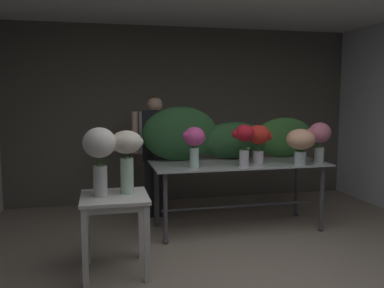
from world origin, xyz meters
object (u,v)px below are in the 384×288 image
(vase_white_roses_tall, at_px, (99,151))
(florist, at_px, (155,143))
(vase_fuchsia_stock, at_px, (194,141))
(display_table_glass, at_px, (238,173))
(vase_scarlet_freesia, at_px, (259,138))
(side_table_white, at_px, (115,207))
(vase_crimson_dahlias, at_px, (244,139))
(vase_cream_lisianthus_tall, at_px, (127,152))
(vase_peach_anemones, at_px, (301,142))
(vase_rosy_hydrangea, at_px, (320,136))

(vase_white_roses_tall, bearing_deg, florist, 66.27)
(vase_fuchsia_stock, bearing_deg, display_table_glass, 19.57)
(vase_scarlet_freesia, bearing_deg, vase_fuchsia_stock, -173.58)
(side_table_white, relative_size, florist, 0.45)
(display_table_glass, xyz_separation_m, vase_crimson_dahlias, (-0.03, -0.28, 0.44))
(vase_fuchsia_stock, xyz_separation_m, vase_cream_lisianthus_tall, (-0.79, -0.65, -0.01))
(display_table_glass, xyz_separation_m, vase_white_roses_tall, (-1.63, -0.92, 0.44))
(vase_crimson_dahlias, distance_m, vase_white_roses_tall, 1.72)
(florist, relative_size, vase_scarlet_freesia, 3.51)
(florist, bearing_deg, vase_peach_anemones, -33.98)
(side_table_white, distance_m, florist, 1.80)
(side_table_white, relative_size, vase_peach_anemones, 1.72)
(vase_cream_lisianthus_tall, bearing_deg, display_table_glass, 31.85)
(display_table_glass, distance_m, vase_scarlet_freesia, 0.49)
(vase_scarlet_freesia, bearing_deg, vase_cream_lisianthus_tall, -155.12)
(vase_crimson_dahlias, height_order, vase_white_roses_tall, vase_white_roses_tall)
(vase_peach_anemones, bearing_deg, vase_scarlet_freesia, 155.68)
(vase_rosy_hydrangea, bearing_deg, vase_cream_lisianthus_tall, -164.61)
(florist, relative_size, vase_peach_anemones, 3.84)
(display_table_glass, xyz_separation_m, vase_scarlet_freesia, (0.21, -0.12, 0.42))
(vase_crimson_dahlias, relative_size, vase_cream_lisianthus_tall, 0.82)
(side_table_white, bearing_deg, display_table_glass, 31.46)
(florist, relative_size, vase_white_roses_tall, 2.60)
(florist, bearing_deg, vase_white_roses_tall, -113.73)
(side_table_white, bearing_deg, vase_white_roses_tall, 179.66)
(florist, height_order, vase_peach_anemones, florist)
(vase_rosy_hydrangea, distance_m, vase_peach_anemones, 0.32)
(side_table_white, distance_m, vase_fuchsia_stock, 1.26)
(florist, height_order, vase_fuchsia_stock, florist)
(vase_peach_anemones, bearing_deg, side_table_white, -164.35)
(vase_peach_anemones, xyz_separation_m, vase_white_roses_tall, (-2.27, -0.60, 0.05))
(vase_fuchsia_stock, distance_m, vase_peach_anemones, 1.25)
(display_table_glass, height_order, vase_peach_anemones, vase_peach_anemones)
(vase_rosy_hydrangea, xyz_separation_m, vase_crimson_dahlias, (-0.98, -0.06, -0.00))
(side_table_white, distance_m, vase_rosy_hydrangea, 2.61)
(vase_fuchsia_stock, distance_m, vase_scarlet_freesia, 0.81)
(display_table_glass, bearing_deg, vase_white_roses_tall, -150.52)
(vase_scarlet_freesia, bearing_deg, florist, 142.73)
(vase_crimson_dahlias, distance_m, vase_peach_anemones, 0.68)
(vase_rosy_hydrangea, height_order, vase_crimson_dahlias, vase_rosy_hydrangea)
(vase_rosy_hydrangea, height_order, vase_peach_anemones, vase_rosy_hydrangea)
(vase_scarlet_freesia, height_order, vase_cream_lisianthus_tall, vase_cream_lisianthus_tall)
(vase_cream_lisianthus_tall, bearing_deg, vase_fuchsia_stock, 39.45)
(florist, height_order, vase_crimson_dahlias, florist)
(vase_fuchsia_stock, relative_size, vase_peach_anemones, 1.08)
(vase_peach_anemones, distance_m, vase_white_roses_tall, 2.35)
(side_table_white, bearing_deg, vase_fuchsia_stock, 37.98)
(side_table_white, bearing_deg, vase_crimson_dahlias, 23.64)
(vase_cream_lisianthus_tall, bearing_deg, vase_scarlet_freesia, 24.88)
(side_table_white, xyz_separation_m, vase_scarlet_freesia, (1.71, 0.80, 0.51))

